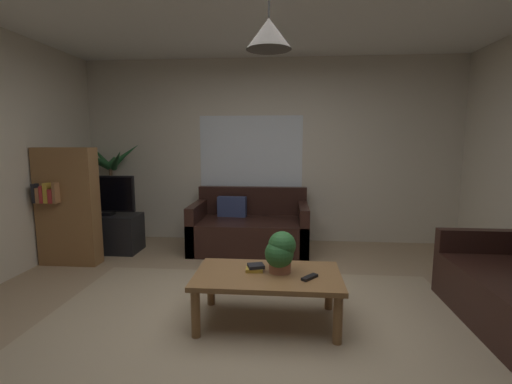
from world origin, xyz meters
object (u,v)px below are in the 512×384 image
object	(u,v)px
tv	(103,195)
book_on_table_1	(256,266)
couch_under_window	(250,230)
coffee_table	(268,280)
remote_on_table_0	(310,277)
bookshelf_corner	(67,206)
book_on_table_0	(254,270)
tv_stand	(106,233)
pendant_lamp	(269,34)
potted_palm_corner	(112,194)
potted_plant_on_table	(280,251)

from	to	relation	value
tv	book_on_table_1	bearing A→B (deg)	-37.75
couch_under_window	coffee_table	distance (m)	2.02
remote_on_table_0	tv	xyz separation A→B (m)	(-2.59, 1.81, 0.34)
couch_under_window	bookshelf_corner	world-z (taller)	bookshelf_corner
book_on_table_0	tv_stand	distance (m)	2.75
tv_stand	tv	xyz separation A→B (m)	(0.00, -0.02, 0.52)
tv	bookshelf_corner	distance (m)	0.54
tv	couch_under_window	bearing A→B (deg)	7.87
pendant_lamp	coffee_table	bearing A→B (deg)	0.00
potted_palm_corner	tv	bearing A→B (deg)	-73.96
potted_plant_on_table	tv	size ratio (longest dim) A/B	0.40
coffee_table	couch_under_window	bearing A→B (deg)	99.97
couch_under_window	remote_on_table_0	xyz separation A→B (m)	(0.68, -2.07, 0.16)
bookshelf_corner	pendant_lamp	distance (m)	3.15
remote_on_table_0	bookshelf_corner	bearing A→B (deg)	14.82
couch_under_window	tv	world-z (taller)	tv
potted_plant_on_table	book_on_table_0	bearing A→B (deg)	178.15
couch_under_window	book_on_table_0	bearing A→B (deg)	-83.03
bookshelf_corner	pendant_lamp	world-z (taller)	pendant_lamp
couch_under_window	tv	distance (m)	1.99
tv	remote_on_table_0	bearing A→B (deg)	-34.91
tv_stand	potted_plant_on_table	bearing A→B (deg)	-35.99
bookshelf_corner	remote_on_table_0	bearing A→B (deg)	-25.20
coffee_table	pendant_lamp	xyz separation A→B (m)	(-0.00, 0.00, 1.90)
bookshelf_corner	pendant_lamp	xyz separation A→B (m)	(2.45, -1.22, 1.55)
pendant_lamp	potted_plant_on_table	bearing A→B (deg)	17.21
couch_under_window	tv_stand	bearing A→B (deg)	-172.76
couch_under_window	potted_plant_on_table	world-z (taller)	couch_under_window
potted_plant_on_table	potted_palm_corner	distance (m)	3.39
tv_stand	pendant_lamp	xyz separation A→B (m)	(2.26, -1.75, 2.01)
coffee_table	tv	world-z (taller)	tv
coffee_table	book_on_table_1	xyz separation A→B (m)	(-0.10, 0.05, 0.10)
potted_palm_corner	pendant_lamp	size ratio (longest dim) A/B	2.97
remote_on_table_0	tv	size ratio (longest dim) A/B	0.19
book_on_table_1	tv_stand	xyz separation A→B (m)	(-2.16, 1.70, -0.21)
tv	tv_stand	bearing A→B (deg)	90.00
book_on_table_0	pendant_lamp	size ratio (longest dim) A/B	0.28
couch_under_window	potted_plant_on_table	xyz separation A→B (m)	(0.45, -1.96, 0.32)
book_on_table_0	pendant_lamp	distance (m)	1.83
book_on_table_1	potted_plant_on_table	size ratio (longest dim) A/B	0.38
couch_under_window	bookshelf_corner	distance (m)	2.28
couch_under_window	remote_on_table_0	distance (m)	2.19
remote_on_table_0	potted_plant_on_table	xyz separation A→B (m)	(-0.23, 0.11, 0.17)
tv_stand	tv	world-z (taller)	tv
book_on_table_0	tv	bearing A→B (deg)	141.88
coffee_table	pendant_lamp	world-z (taller)	pendant_lamp
book_on_table_0	bookshelf_corner	xyz separation A→B (m)	(-2.34, 1.19, 0.27)
book_on_table_0	tv_stand	size ratio (longest dim) A/B	0.15
tv	bookshelf_corner	bearing A→B (deg)	-110.31
book_on_table_0	bookshelf_corner	size ratio (longest dim) A/B	0.10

